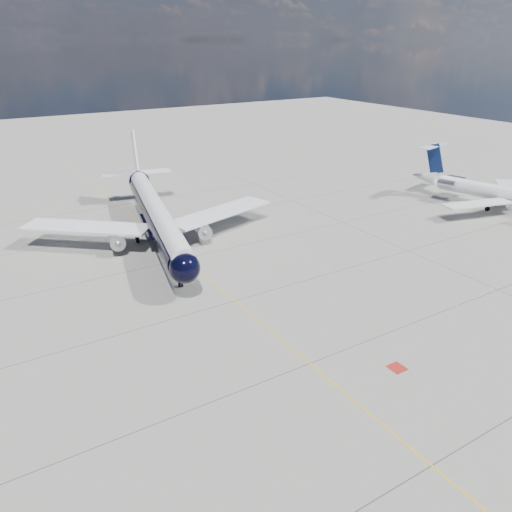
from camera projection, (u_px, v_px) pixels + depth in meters
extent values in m
plane|color=gray|center=(170.00, 248.00, 76.20)|extent=(320.00, 320.00, 0.00)
cube|color=#E0B00B|center=(184.00, 259.00, 72.30)|extent=(0.16, 160.00, 0.01)
cube|color=maroon|center=(397.00, 368.00, 48.25)|extent=(1.60, 1.60, 0.01)
cylinder|color=black|center=(157.00, 217.00, 76.65)|extent=(11.55, 37.78, 3.78)
sphere|color=black|center=(185.00, 268.00, 59.46)|extent=(4.48, 4.48, 3.78)
cone|color=black|center=(137.00, 177.00, 96.61)|extent=(5.15, 7.60, 3.78)
cylinder|color=white|center=(157.00, 211.00, 76.27)|extent=(11.15, 39.55, 2.95)
cube|color=black|center=(185.00, 264.00, 59.07)|extent=(2.58, 1.66, 0.55)
cube|color=white|center=(86.00, 227.00, 75.07)|extent=(17.84, 16.09, 0.32)
cube|color=white|center=(220.00, 212.00, 81.53)|extent=(19.74, 10.06, 0.32)
cube|color=black|center=(158.00, 225.00, 77.20)|extent=(6.15, 10.60, 1.00)
cylinder|color=#BABAC2|center=(117.00, 239.00, 73.74)|extent=(3.13, 4.94, 2.23)
cylinder|color=#BABAC2|center=(202.00, 229.00, 77.74)|extent=(3.13, 4.94, 2.23)
sphere|color=gray|center=(118.00, 244.00, 71.94)|extent=(1.30, 1.30, 1.09)
sphere|color=gray|center=(205.00, 233.00, 75.94)|extent=(1.30, 1.30, 1.09)
cube|color=white|center=(116.00, 234.00, 73.62)|extent=(0.88, 3.16, 1.09)
cube|color=white|center=(201.00, 224.00, 77.62)|extent=(0.88, 3.16, 1.09)
cube|color=white|center=(135.00, 151.00, 94.16)|extent=(1.62, 6.24, 8.48)
cube|color=white|center=(137.00, 173.00, 96.29)|extent=(13.32, 5.80, 0.22)
cylinder|color=gray|center=(180.00, 278.00, 63.64)|extent=(0.21, 0.21, 2.09)
cylinder|color=black|center=(179.00, 284.00, 63.93)|extent=(0.32, 0.72, 0.70)
cylinder|color=black|center=(182.00, 284.00, 64.06)|extent=(0.32, 0.72, 0.70)
cylinder|color=gray|center=(137.00, 233.00, 78.08)|extent=(0.31, 0.31, 1.89)
cylinder|color=gray|center=(177.00, 229.00, 80.05)|extent=(0.31, 0.31, 1.89)
cylinder|color=black|center=(138.00, 239.00, 77.93)|extent=(0.67, 1.16, 1.09)
cylinder|color=black|center=(137.00, 237.00, 78.87)|extent=(0.67, 1.16, 1.09)
cylinder|color=black|center=(178.00, 234.00, 79.90)|extent=(0.67, 1.16, 1.09)
cylinder|color=black|center=(176.00, 232.00, 80.84)|extent=(0.67, 1.16, 1.09)
cylinder|color=white|center=(500.00, 193.00, 91.93)|extent=(8.18, 22.73, 2.79)
cone|color=white|center=(425.00, 177.00, 101.37)|extent=(3.95, 5.69, 2.79)
cube|color=white|center=(478.00, 204.00, 88.09)|extent=(13.33, 6.34, 0.23)
cube|color=white|center=(508.00, 188.00, 97.58)|extent=(11.82, 11.09, 0.23)
cylinder|color=#BABAC2|center=(447.00, 184.00, 96.30)|extent=(2.30, 3.58, 1.55)
cylinder|color=#BABAC2|center=(457.00, 180.00, 99.15)|extent=(2.30, 3.58, 1.55)
cube|color=white|center=(448.00, 183.00, 96.64)|extent=(1.40, 1.85, 0.19)
cube|color=white|center=(456.00, 180.00, 98.81)|extent=(1.40, 1.85, 0.19)
cube|color=#091945|center=(435.00, 159.00, 98.84)|extent=(1.29, 4.27, 6.33)
cube|color=white|center=(434.00, 146.00, 98.25)|extent=(8.52, 4.00, 0.17)
cylinder|color=gray|center=(488.00, 206.00, 92.12)|extent=(0.25, 0.25, 1.76)
cylinder|color=gray|center=(496.00, 201.00, 94.83)|extent=(0.25, 0.25, 1.76)
cylinder|color=black|center=(487.00, 209.00, 92.34)|extent=(0.53, 0.92, 0.87)
cylinder|color=black|center=(496.00, 204.00, 95.05)|extent=(0.53, 0.92, 0.87)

